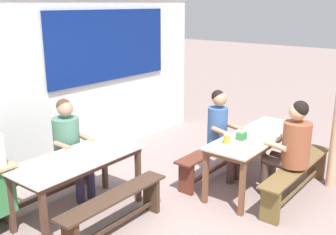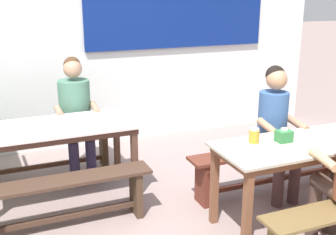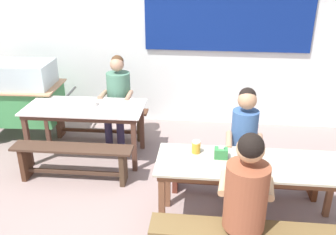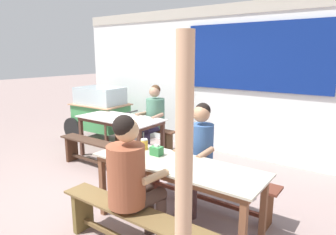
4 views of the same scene
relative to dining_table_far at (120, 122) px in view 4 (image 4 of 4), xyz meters
The scene contains 16 objects.
ground_plane 1.50m from the dining_table_far, 49.29° to the right, with size 40.00×40.00×0.00m, color gray.
backdrop_wall 1.89m from the dining_table_far, 58.07° to the left, with size 6.28×0.23×2.77m.
dining_table_far is the anchor object (origin of this frame).
dining_table_near 2.46m from the dining_table_far, 30.96° to the right, with size 1.90×0.66×0.77m.
bench_far_back 0.72m from the dining_table_far, 91.03° to the left, with size 1.52×0.27×0.47m.
bench_far_front 0.72m from the dining_table_far, 88.97° to the right, with size 1.50×0.29×0.47m.
bench_near_back 2.23m from the dining_table_far, 17.26° to the right, with size 1.86×0.27×0.47m.
bench_near_front 2.85m from the dining_table_far, 41.61° to the right, with size 1.86×0.29×0.47m.
food_cart 1.38m from the dining_table_far, 153.91° to the left, with size 1.57×0.89×1.18m.
person_center_facing 0.64m from the dining_table_far, 59.99° to the left, with size 0.47×0.58×1.32m.
person_near_front 2.69m from the dining_table_far, 42.45° to the right, with size 0.49×0.60×1.37m.
person_right_near_table 2.18m from the dining_table_far, 19.33° to the right, with size 0.42×0.52×1.32m.
tissue_box 2.16m from the dining_table_far, 33.75° to the right, with size 0.13×0.10×0.12m.
condiment_jar 1.91m from the dining_table_far, 35.98° to the right, with size 0.09×0.09×0.13m.
soup_bowl 0.15m from the dining_table_far, 38.55° to the left, with size 0.17×0.17×0.05m, color silver.
wooden_support_post 3.50m from the dining_table_far, 37.51° to the right, with size 0.12×0.12×2.04m, color tan.
Camera 4 is at (2.92, -2.69, 1.89)m, focal length 31.79 mm.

